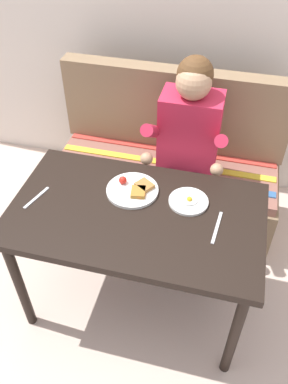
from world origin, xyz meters
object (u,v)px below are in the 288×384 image
Objects in this scene: table at (136,223)px; knife at (217,227)px; fork at (37,198)px; couch at (166,174)px; plate_breakfast at (134,190)px; person at (187,142)px; plate_eggs at (188,201)px.

knife reaches higher than table.
fork is at bearing -176.44° from table.
couch is 0.76m from plate_breakfast.
couch reaches higher than fork.
knife is (0.43, -0.14, -0.01)m from plate_breakfast.
table is 0.17m from plate_breakfast.
table is 4.66× the size of plate_breakfast.
plate_eggs is (0.09, -0.47, -0.00)m from person.
plate_breakfast is 1.51× the size of fork.
person is at bearing 100.51° from plate_eggs.
couch is 0.95m from knife.
fork is 0.87m from knife.
couch is at bearing 90.00° from table.
couch is 8.47× the size of fork.
person is at bearing 76.60° from table.
fork is at bearing -160.22° from plate_breakfast.
fork and knife have the same top height.
plate_eggs is (0.23, -0.64, 0.41)m from couch.
plate_breakfast is at bearing 178.10° from plate_eggs.
plate_eggs is at bearing 27.91° from table.
plate_breakfast is at bearing 36.91° from fork.
couch is 1.19× the size of person.
couch is 5.59× the size of plate_breakfast.
couch is at bearing 109.46° from plate_eggs.
knife is at bearing -18.02° from plate_breakfast.
plate_breakfast is 1.29× the size of knife.
person reaches higher than plate_breakfast.
table is 0.83m from couch.
couch is 0.47m from person.
plate_breakfast is at bearing -94.28° from couch.
knife is at bearing -68.25° from person.
table is at bearing -90.00° from couch.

